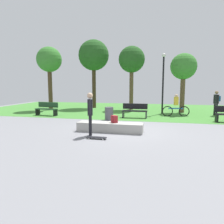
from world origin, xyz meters
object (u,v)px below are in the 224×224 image
object	(u,v)px
tree_slender_maple	(49,61)
concrete_ledge	(110,127)
skateboard_spare	(137,130)
tree_leaning_ash	(184,68)
park_bench_center_lawn	(135,110)
lamp_post	(163,78)
skateboard_by_ledge	(97,137)
tree_broad_elm	(132,60)
park_bench_near_lamppost	(47,108)
skater_performing_trick	(90,111)
pedestrian_with_backpack	(216,101)
trash_bin	(109,114)
tree_young_birch	(94,56)
cyclist_on_bicycle	(176,107)
backpack_on_ledge	(114,119)

from	to	relation	value
tree_slender_maple	concrete_ledge	bearing A→B (deg)	-45.45
skateboard_spare	tree_leaning_ash	distance (m)	8.50
park_bench_center_lawn	lamp_post	size ratio (longest dim) A/B	0.37
skateboard_by_ledge	tree_broad_elm	world-z (taller)	tree_broad_elm
tree_leaning_ash	tree_slender_maple	world-z (taller)	tree_slender_maple
park_bench_near_lamppost	lamp_post	size ratio (longest dim) A/B	0.38
skater_performing_trick	skateboard_spare	bearing A→B (deg)	35.17
park_bench_near_lamppost	tree_broad_elm	xyz separation A→B (m)	(5.25, 4.81, 3.68)
park_bench_center_lawn	pedestrian_with_backpack	distance (m)	5.79
park_bench_near_lamppost	lamp_post	distance (m)	8.58
lamp_post	skater_performing_trick	bearing A→B (deg)	-111.36
lamp_post	trash_bin	size ratio (longest dim) A/B	5.58
skateboard_by_ledge	pedestrian_with_backpack	bearing A→B (deg)	51.60
tree_leaning_ash	tree_slender_maple	size ratio (longest dim) A/B	0.85
tree_young_birch	tree_slender_maple	xyz separation A→B (m)	(-3.07, -2.44, -0.63)
tree_young_birch	trash_bin	xyz separation A→B (m)	(2.97, -6.32, -4.32)
skateboard_by_ledge	trash_bin	xyz separation A→B (m)	(-0.58, 4.46, 0.33)
concrete_ledge	skateboard_by_ledge	world-z (taller)	concrete_ledge
concrete_ledge	cyclist_on_bicycle	world-z (taller)	cyclist_on_bicycle
backpack_on_ledge	tree_leaning_ash	world-z (taller)	tree_leaning_ash
skater_performing_trick	skateboard_spare	distance (m)	2.40
skateboard_spare	park_bench_near_lamppost	bearing A→B (deg)	151.25
tree_young_birch	trash_bin	size ratio (longest dim) A/B	7.87
pedestrian_with_backpack	skateboard_spare	bearing A→B (deg)	-128.22
tree_broad_elm	tree_young_birch	size ratio (longest dim) A/B	0.87
skateboard_spare	tree_broad_elm	distance (m)	9.49
backpack_on_ledge	tree_slender_maple	world-z (taller)	tree_slender_maple
cyclist_on_bicycle	trash_bin	bearing A→B (deg)	-148.45
skateboard_by_ledge	tree_broad_elm	distance (m)	10.95
concrete_ledge	backpack_on_ledge	distance (m)	0.41
backpack_on_ledge	trash_bin	bearing A→B (deg)	-27.88
skater_performing_trick	pedestrian_with_backpack	xyz separation A→B (m)	(6.58, 7.35, -0.03)
pedestrian_with_backpack	lamp_post	bearing A→B (deg)	175.31
park_bench_near_lamppost	trash_bin	size ratio (longest dim) A/B	2.10
concrete_ledge	skater_performing_trick	world-z (taller)	skater_performing_trick
lamp_post	pedestrian_with_backpack	world-z (taller)	lamp_post
park_bench_center_lawn	lamp_post	world-z (taller)	lamp_post
backpack_on_ledge	skater_performing_trick	bearing A→B (deg)	94.95
skateboard_spare	tree_young_birch	world-z (taller)	tree_young_birch
skateboard_by_ledge	park_bench_center_lawn	distance (m)	5.72
skater_performing_trick	skateboard_spare	xyz separation A→B (m)	(1.79, 1.26, -0.99)
park_bench_center_lawn	pedestrian_with_backpack	world-z (taller)	pedestrian_with_backpack
backpack_on_ledge	park_bench_near_lamppost	distance (m)	6.88
backpack_on_ledge	skateboard_by_ledge	xyz separation A→B (m)	(-0.40, -1.44, -0.51)
concrete_ledge	park_bench_near_lamppost	size ratio (longest dim) A/B	1.80
lamp_post	cyclist_on_bicycle	size ratio (longest dim) A/B	2.41
park_bench_center_lawn	cyclist_on_bicycle	distance (m)	2.94
cyclist_on_bicycle	skateboard_spare	bearing A→B (deg)	-111.74
skateboard_spare	tree_broad_elm	xyz separation A→B (m)	(-1.39, 8.45, 4.09)
park_bench_center_lawn	tree_broad_elm	world-z (taller)	tree_broad_elm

